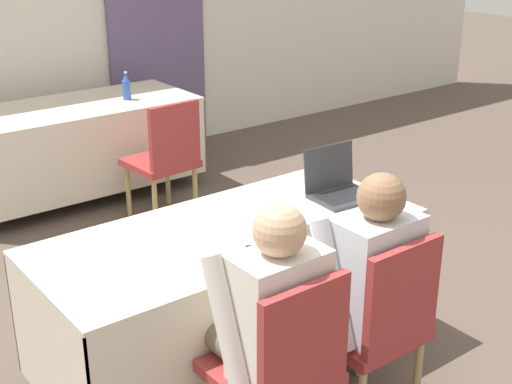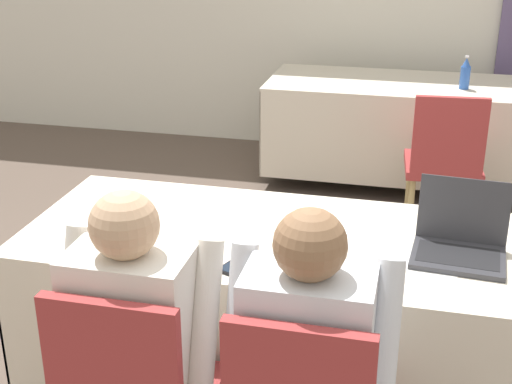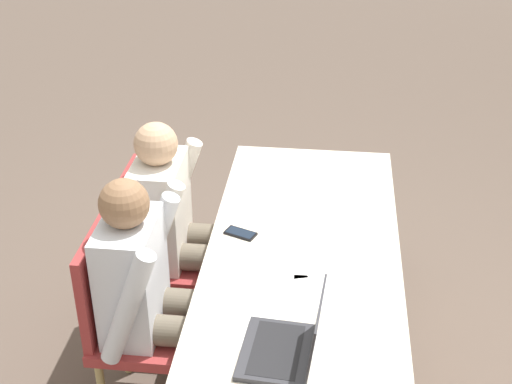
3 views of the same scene
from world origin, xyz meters
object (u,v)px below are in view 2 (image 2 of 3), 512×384
object	(u,v)px
laptop	(460,243)
chair_far_spare	(444,159)
water_bottle	(465,74)
person_white_shirt	(310,357)
person_checkered_shirt	(143,333)
cell_phone	(236,265)

from	to	relation	value
laptop	chair_far_spare	xyz separation A→B (m)	(-0.01, 1.75, -0.29)
water_bottle	person_white_shirt	bearing A→B (deg)	-99.44
person_checkered_shirt	person_white_shirt	xyz separation A→B (m)	(0.52, 0.00, 0.00)
water_bottle	person_checkered_shirt	distance (m)	3.27
cell_phone	person_checkered_shirt	distance (m)	0.40
person_white_shirt	laptop	bearing A→B (deg)	-125.43
cell_phone	person_white_shirt	world-z (taller)	person_white_shirt
person_checkered_shirt	laptop	bearing A→B (deg)	-147.85
laptop	chair_far_spare	bearing A→B (deg)	94.79
cell_phone	person_checkered_shirt	world-z (taller)	person_checkered_shirt
cell_phone	chair_far_spare	world-z (taller)	chair_far_spare
person_checkered_shirt	person_white_shirt	distance (m)	0.52
water_bottle	person_white_shirt	distance (m)	3.14
cell_phone	water_bottle	xyz separation A→B (m)	(0.83, 2.76, 0.09)
chair_far_spare	person_checkered_shirt	world-z (taller)	person_checkered_shirt
chair_far_spare	laptop	bearing A→B (deg)	86.37
water_bottle	chair_far_spare	distance (m)	0.82
chair_far_spare	person_checkered_shirt	xyz separation A→B (m)	(-0.93, -2.35, 0.16)
cell_phone	chair_far_spare	size ratio (longest dim) A/B	0.17
person_checkered_shirt	person_white_shirt	size ratio (longest dim) A/B	1.00
laptop	person_white_shirt	bearing A→B (deg)	-121.05
water_bottle	cell_phone	bearing A→B (deg)	-106.71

